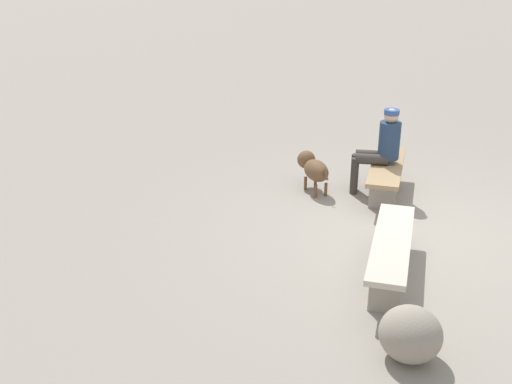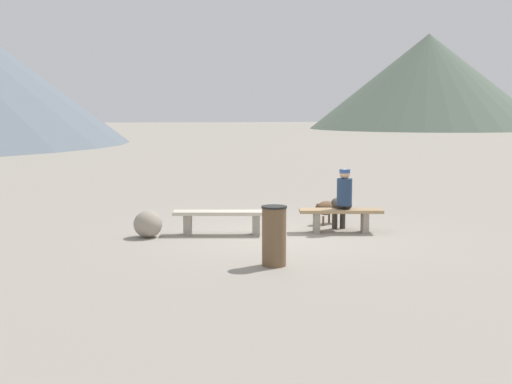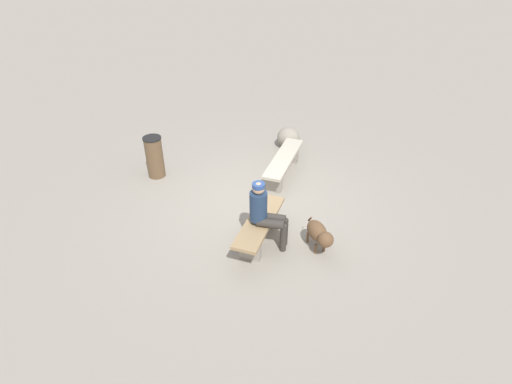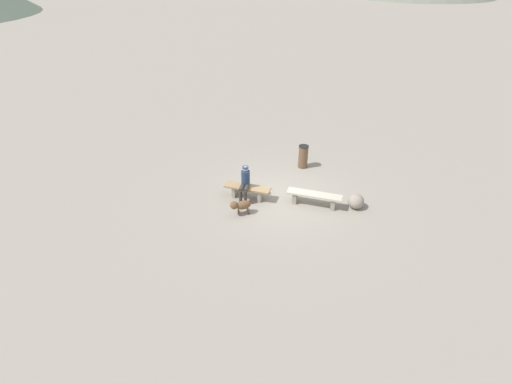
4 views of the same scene
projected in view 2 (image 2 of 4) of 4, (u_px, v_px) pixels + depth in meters
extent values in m
cube|color=gray|center=(287.00, 238.00, 13.15)|extent=(210.00, 210.00, 0.06)
cube|color=gray|center=(188.00, 225.00, 13.28)|extent=(0.19, 0.33, 0.39)
cube|color=gray|center=(256.00, 225.00, 13.28)|extent=(0.19, 0.33, 0.39)
cube|color=beige|center=(222.00, 213.00, 13.25)|extent=(1.90, 0.65, 0.06)
cube|color=gray|center=(317.00, 222.00, 13.52)|extent=(0.16, 0.37, 0.40)
cube|color=gray|center=(365.00, 222.00, 13.52)|extent=(0.16, 0.37, 0.40)
cube|color=#A3845B|center=(341.00, 211.00, 13.49)|extent=(1.66, 0.65, 0.06)
cylinder|color=navy|center=(344.00, 192.00, 13.44)|extent=(0.30, 0.30, 0.52)
sphere|color=#D8A87F|center=(345.00, 174.00, 13.40)|extent=(0.20, 0.20, 0.20)
cylinder|color=#2D4C8C|center=(345.00, 171.00, 13.39)|extent=(0.21, 0.21, 0.07)
cylinder|color=#38332D|center=(346.00, 204.00, 13.71)|extent=(0.16, 0.45, 0.15)
cylinder|color=#38332D|center=(343.00, 215.00, 13.96)|extent=(0.11, 0.11, 0.53)
cylinder|color=#38332D|center=(337.00, 204.00, 13.69)|extent=(0.16, 0.45, 0.15)
cylinder|color=#38332D|center=(335.00, 215.00, 13.94)|extent=(0.11, 0.11, 0.53)
ellipsoid|color=brown|center=(326.00, 208.00, 14.46)|extent=(0.58, 0.50, 0.29)
sphere|color=brown|center=(337.00, 204.00, 14.64)|extent=(0.27, 0.27, 0.27)
cylinder|color=brown|center=(329.00, 218.00, 14.65)|extent=(0.04, 0.04, 0.19)
cylinder|color=brown|center=(334.00, 219.00, 14.52)|extent=(0.04, 0.04, 0.19)
cylinder|color=brown|center=(318.00, 220.00, 14.45)|extent=(0.04, 0.04, 0.19)
cylinder|color=brown|center=(323.00, 221.00, 14.33)|extent=(0.04, 0.04, 0.19)
cylinder|color=brown|center=(316.00, 207.00, 14.28)|extent=(0.12, 0.09, 0.15)
cylinder|color=brown|center=(274.00, 237.00, 10.64)|extent=(0.37, 0.37, 0.90)
cylinder|color=black|center=(274.00, 207.00, 10.58)|extent=(0.39, 0.39, 0.03)
ellipsoid|color=gray|center=(148.00, 224.00, 13.00)|extent=(0.71, 0.72, 0.50)
cone|color=#566656|center=(428.00, 81.00, 80.35)|extent=(27.26, 27.26, 10.90)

